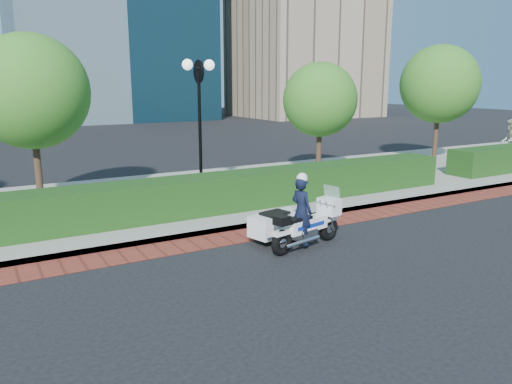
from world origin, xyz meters
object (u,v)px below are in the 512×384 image
lamppost (199,107)px  tree_d (440,84)px  police_motorcycle (294,220)px  tree_c (320,100)px  pedestrian (510,141)px  tree_b (31,92)px

lamppost → tree_d: 12.09m
tree_d → police_motorcycle: (-11.86, -6.22, -3.01)m
lamppost → tree_d: size_ratio=0.82×
tree_c → pedestrian: bearing=-10.7°
tree_d → lamppost: bearing=-173.8°
lamppost → tree_c: 5.65m
tree_d → pedestrian: tree_d is taller
tree_b → police_motorcycle: tree_b is taller
tree_d → pedestrian: size_ratio=2.61×
tree_b → pedestrian: size_ratio=2.47×
police_motorcycle → lamppost: bearing=78.8°
tree_c → tree_d: size_ratio=0.83×
lamppost → police_motorcycle: bearing=-88.4°
tree_c → pedestrian: 9.62m
police_motorcycle → tree_b: bearing=113.9°
tree_c → tree_d: (6.50, 0.00, 0.56)m
lamppost → police_motorcycle: 5.45m
tree_d → tree_b: bearing=180.0°
tree_d → police_motorcycle: tree_d is taller
police_motorcycle → tree_c: bearing=36.4°
police_motorcycle → tree_d: bearing=14.8°
tree_c → pedestrian: size_ratio=2.18×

